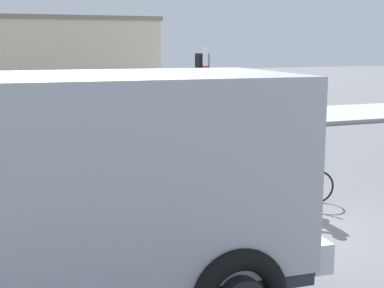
{
  "coord_description": "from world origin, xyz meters",
  "views": [
    {
      "loc": [
        -5.05,
        -8.23,
        3.25
      ],
      "look_at": [
        -0.78,
        2.5,
        1.2
      ],
      "focal_mm": 53.19,
      "sensor_mm": 36.0,
      "label": 1
    }
  ],
  "objects": [
    {
      "name": "pedestrian_near_kerb",
      "position": [
        3.0,
        7.99,
        0.85
      ],
      "size": [
        0.34,
        0.22,
        1.62
      ],
      "color": "#2D334C",
      "rests_on": "ground"
    },
    {
      "name": "building_mid_block",
      "position": [
        -1.55,
        19.31,
        2.23
      ],
      "size": [
        10.05,
        5.15,
        4.46
      ],
      "color": "beige",
      "rests_on": "ground"
    },
    {
      "name": "truck_foreground",
      "position": [
        -3.94,
        -1.72,
        1.67
      ],
      "size": [
        5.56,
        3.09,
        2.9
      ],
      "color": "#B2B7BC",
      "rests_on": "ground"
    },
    {
      "name": "traffic_light_pole",
      "position": [
        -0.49,
        2.55,
        2.07
      ],
      "size": [
        0.24,
        0.43,
        3.2
      ],
      "color": "red",
      "rests_on": "ground"
    },
    {
      "name": "ground_plane",
      "position": [
        0.0,
        0.0,
        0.0
      ],
      "size": [
        120.0,
        120.0,
        0.0
      ],
      "primitive_type": "plane",
      "color": "slate"
    },
    {
      "name": "cyclist",
      "position": [
        1.05,
        1.43,
        0.86
      ],
      "size": [
        1.71,
        0.56,
        1.72
      ],
      "color": "black",
      "rests_on": "ground"
    },
    {
      "name": "car_red_near",
      "position": [
        3.37,
        8.83,
        0.82
      ],
      "size": [
        4.05,
        1.97,
        1.6
      ],
      "color": "#B7B7BC",
      "rests_on": "ground"
    },
    {
      "name": "sidewalk_far",
      "position": [
        0.0,
        13.2,
        0.08
      ],
      "size": [
        80.0,
        5.0,
        0.16
      ],
      "primitive_type": "cube",
      "color": "#ADADA8",
      "rests_on": "ground"
    }
  ]
}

